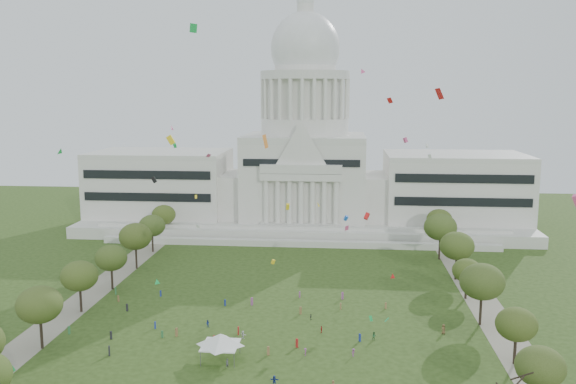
# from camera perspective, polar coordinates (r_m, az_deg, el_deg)

# --- Properties ---
(ground) EXTENTS (400.00, 400.00, 0.00)m
(ground) POSITION_cam_1_polar(r_m,az_deg,el_deg) (122.38, -1.96, -14.60)
(ground) COLOR #2B4315
(ground) RESTS_ON ground
(capitol) EXTENTS (160.00, 64.50, 91.30)m
(capitol) POSITION_cam_1_polar(r_m,az_deg,el_deg) (226.73, 1.56, 2.34)
(capitol) COLOR silver
(capitol) RESTS_ON ground
(path_left) EXTENTS (8.00, 160.00, 0.04)m
(path_left) POSITION_cam_1_polar(r_m,az_deg,el_deg) (161.86, -17.91, -9.02)
(path_left) COLOR gray
(path_left) RESTS_ON ground
(path_right) EXTENTS (8.00, 160.00, 0.04)m
(path_right) POSITION_cam_1_polar(r_m,az_deg,el_deg) (153.26, 17.93, -10.05)
(path_right) COLOR gray
(path_right) RESTS_ON ground
(row_tree_r_0) EXTENTS (7.67, 7.67, 10.91)m
(row_tree_r_0) POSITION_cam_1_polar(r_m,az_deg,el_deg) (105.14, 22.53, -14.87)
(row_tree_r_0) COLOR black
(row_tree_r_0) RESTS_ON ground
(row_tree_l_1) EXTENTS (8.86, 8.86, 12.59)m
(row_tree_l_1) POSITION_cam_1_polar(r_m,az_deg,el_deg) (129.26, -22.24, -9.74)
(row_tree_l_1) COLOR black
(row_tree_l_1) RESTS_ON ground
(row_tree_r_1) EXTENTS (7.58, 7.58, 10.78)m
(row_tree_r_1) POSITION_cam_1_polar(r_m,az_deg,el_deg) (121.35, 20.60, -11.53)
(row_tree_r_1) COLOR black
(row_tree_r_1) RESTS_ON ground
(row_tree_l_2) EXTENTS (8.42, 8.42, 11.97)m
(row_tree_l_2) POSITION_cam_1_polar(r_m,az_deg,el_deg) (147.14, -18.94, -7.44)
(row_tree_l_2) COLOR black
(row_tree_l_2) RESTS_ON ground
(row_tree_r_2) EXTENTS (9.55, 9.55, 13.58)m
(row_tree_r_2) POSITION_cam_1_polar(r_m,az_deg,el_deg) (137.83, 17.70, -8.00)
(row_tree_r_2) COLOR black
(row_tree_r_2) RESTS_ON ground
(row_tree_l_3) EXTENTS (8.12, 8.12, 11.55)m
(row_tree_l_3) POSITION_cam_1_polar(r_m,az_deg,el_deg) (161.57, -16.23, -5.94)
(row_tree_l_3) COLOR black
(row_tree_l_3) RESTS_ON ground
(row_tree_r_3) EXTENTS (7.01, 7.01, 9.98)m
(row_tree_r_3) POSITION_cam_1_polar(r_m,az_deg,el_deg) (154.58, 16.38, -7.07)
(row_tree_r_3) COLOR black
(row_tree_r_3) RESTS_ON ground
(row_tree_l_4) EXTENTS (9.29, 9.29, 13.21)m
(row_tree_l_4) POSITION_cam_1_polar(r_m,az_deg,el_deg) (178.09, -14.09, -4.06)
(row_tree_l_4) COLOR black
(row_tree_l_4) RESTS_ON ground
(row_tree_r_4) EXTENTS (9.19, 9.19, 13.06)m
(row_tree_r_4) POSITION_cam_1_polar(r_m,az_deg,el_deg) (168.84, 15.53, -4.88)
(row_tree_r_4) COLOR black
(row_tree_r_4) RESTS_ON ground
(row_tree_l_5) EXTENTS (8.33, 8.33, 11.85)m
(row_tree_l_5) POSITION_cam_1_polar(r_m,az_deg,el_deg) (195.84, -12.61, -3.10)
(row_tree_l_5) COLOR black
(row_tree_l_5) RESTS_ON ground
(row_tree_r_5) EXTENTS (9.82, 9.82, 13.96)m
(row_tree_r_5) POSITION_cam_1_polar(r_m,az_deg,el_deg) (187.83, 14.07, -3.21)
(row_tree_r_5) COLOR black
(row_tree_r_5) RESTS_ON ground
(row_tree_l_6) EXTENTS (8.19, 8.19, 11.64)m
(row_tree_l_6) POSITION_cam_1_polar(r_m,az_deg,el_deg) (213.29, -11.56, -2.10)
(row_tree_l_6) COLOR black
(row_tree_l_6) RESTS_ON ground
(row_tree_r_6) EXTENTS (8.42, 8.42, 11.97)m
(row_tree_r_6) POSITION_cam_1_polar(r_m,az_deg,el_deg) (205.84, 13.97, -2.53)
(row_tree_r_6) COLOR black
(row_tree_r_6) RESTS_ON ground
(event_tent) EXTENTS (9.49, 9.49, 5.23)m
(event_tent) POSITION_cam_1_polar(r_m,az_deg,el_deg) (117.63, -6.35, -13.52)
(event_tent) COLOR #4C4C4C
(event_tent) RESTS_ON ground
(person_0) EXTENTS (1.16, 1.17, 2.04)m
(person_0) POSITION_cam_1_polar(r_m,az_deg,el_deg) (133.63, 14.35, -12.32)
(person_0) COLOR olive
(person_0) RESTS_ON ground
(person_2) EXTENTS (0.95, 0.69, 1.79)m
(person_2) POSITION_cam_1_polar(r_m,az_deg,el_deg) (127.74, 8.06, -13.20)
(person_2) COLOR #33723F
(person_2) RESTS_ON ground
(person_3) EXTENTS (0.59, 1.01, 1.50)m
(person_3) POSITION_cam_1_polar(r_m,az_deg,el_deg) (119.94, 1.62, -14.72)
(person_3) COLOR #994C8C
(person_3) RESTS_ON ground
(person_4) EXTENTS (0.70, 0.99, 1.52)m
(person_4) POSITION_cam_1_polar(r_m,az_deg,el_deg) (130.39, 3.14, -12.71)
(person_4) COLOR #B21E1E
(person_4) RESTS_ON ground
(person_5) EXTENTS (1.57, 1.45, 1.66)m
(person_5) POSITION_cam_1_polar(r_m,az_deg,el_deg) (127.74, -4.23, -13.17)
(person_5) COLOR silver
(person_5) RESTS_ON ground
(person_6) EXTENTS (0.48, 0.73, 1.48)m
(person_6) POSITION_cam_1_polar(r_m,az_deg,el_deg) (108.34, 4.25, -17.51)
(person_6) COLOR olive
(person_6) RESTS_ON ground
(person_7) EXTENTS (0.77, 0.76, 1.71)m
(person_7) POSITION_cam_1_polar(r_m,az_deg,el_deg) (115.71, -5.72, -15.64)
(person_7) COLOR #4C4C51
(person_7) RESTS_ON ground
(person_8) EXTENTS (0.82, 0.55, 1.59)m
(person_8) POSITION_cam_1_polar(r_m,az_deg,el_deg) (134.28, -7.54, -12.10)
(person_8) COLOR navy
(person_8) RESTS_ON ground
(person_9) EXTENTS (0.97, 1.12, 1.55)m
(person_9) POSITION_cam_1_polar(r_m,az_deg,el_deg) (120.24, 6.15, -14.70)
(person_9) COLOR #994C8C
(person_9) RESTS_ON ground
(person_10) EXTENTS (0.46, 0.80, 1.33)m
(person_10) POSITION_cam_1_polar(r_m,az_deg,el_deg) (137.24, 2.15, -11.60)
(person_10) COLOR #26262B
(person_10) RESTS_ON ground
(person_11) EXTENTS (1.59, 0.68, 1.69)m
(person_11) POSITION_cam_1_polar(r_m,az_deg,el_deg) (109.18, -1.29, -17.20)
(person_11) COLOR navy
(person_11) RESTS_ON ground
(distant_crowd) EXTENTS (67.01, 37.16, 1.95)m
(distant_crowd) POSITION_cam_1_polar(r_m,az_deg,el_deg) (136.72, -6.84, -11.66)
(distant_crowd) COLOR #33723F
(distant_crowd) RESTS_ON ground
(kite_swarm) EXTENTS (90.79, 103.28, 62.74)m
(kite_swarm) POSITION_cam_1_polar(r_m,az_deg,el_deg) (121.03, 0.90, -0.22)
(kite_swarm) COLOR white
(kite_swarm) RESTS_ON ground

